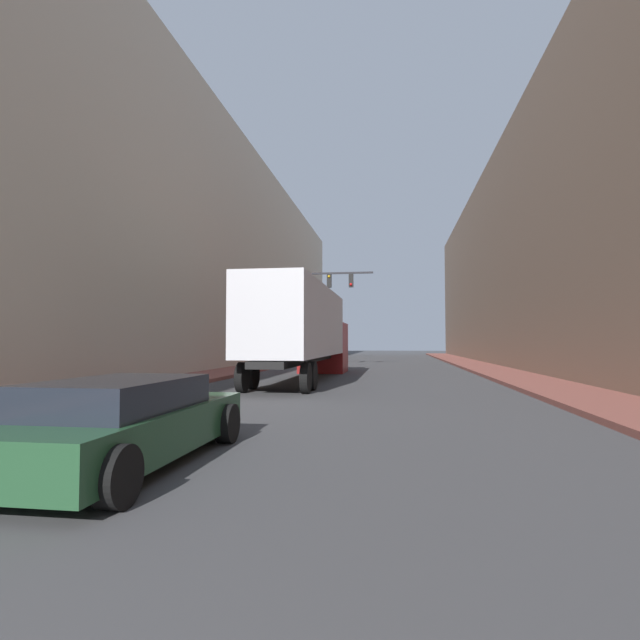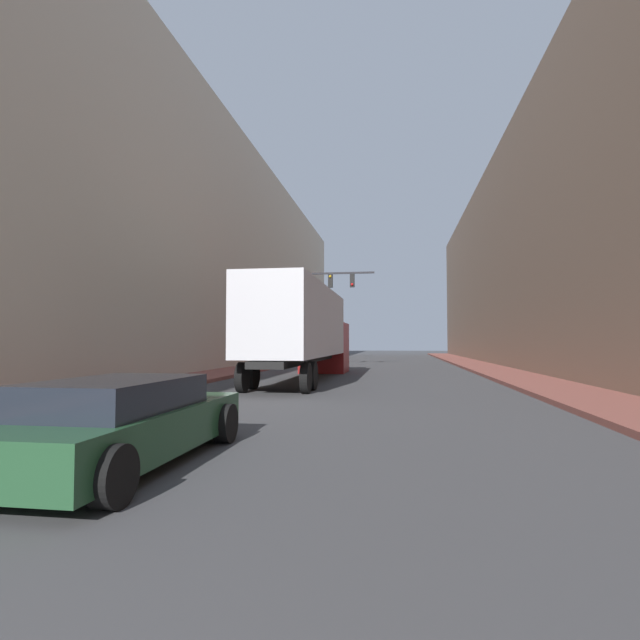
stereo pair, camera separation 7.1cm
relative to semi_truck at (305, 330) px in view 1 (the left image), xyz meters
The scene contains 7 objects.
sidewalk_right 12.12m from the semi_truck, 38.85° to the left, with size 2.64×80.00×0.15m.
sidewalk_left 9.18m from the semi_truck, 123.04° to the left, with size 2.64×80.00×0.15m.
building_right 16.37m from the semi_truck, 28.80° to the left, with size 6.00×80.00×14.68m.
building_left 13.16m from the semi_truck, 140.84° to the left, with size 6.00×80.00×15.83m.
semi_truck is the anchor object (origin of this frame).
sedan_car 15.36m from the semi_truck, 88.83° to the right, with size 1.95×4.58×1.17m.
traffic_signal_gantry 11.87m from the semi_truck, 99.12° to the left, with size 5.98×0.35×6.58m.
Camera 1 is at (1.70, 0.95, 1.65)m, focal length 28.00 mm.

